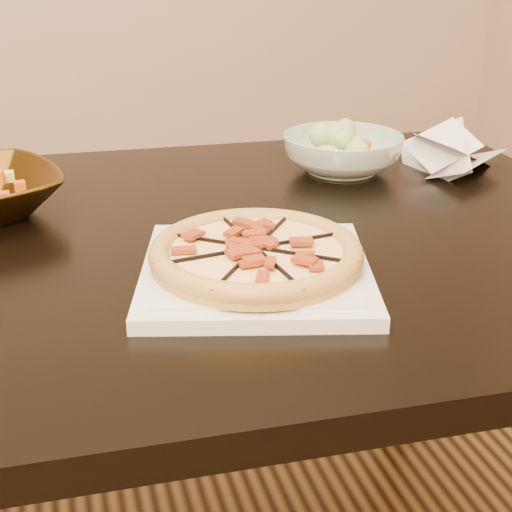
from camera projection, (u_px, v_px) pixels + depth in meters
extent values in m
cube|color=black|center=(145.00, 248.00, 0.99)|extent=(1.45, 0.97, 0.04)
cylinder|color=black|center=(405.00, 307.00, 1.63)|extent=(0.07, 0.07, 0.71)
cube|color=silver|center=(256.00, 272.00, 0.85)|extent=(0.33, 0.33, 0.02)
cube|color=silver|center=(256.00, 264.00, 0.85)|extent=(0.28, 0.28, 0.00)
cylinder|color=tan|center=(256.00, 258.00, 0.84)|extent=(0.25, 0.25, 0.01)
torus|color=tan|center=(256.00, 251.00, 0.84)|extent=(0.25, 0.25, 0.03)
cylinder|color=#FFD286|center=(256.00, 252.00, 0.84)|extent=(0.20, 0.20, 0.01)
cube|color=black|center=(256.00, 248.00, 0.84)|extent=(0.03, 0.25, 0.01)
cube|color=black|center=(256.00, 248.00, 0.84)|extent=(0.20, 0.15, 0.01)
cube|color=black|center=(256.00, 248.00, 0.84)|extent=(0.25, 0.03, 0.01)
cube|color=black|center=(256.00, 248.00, 0.84)|extent=(0.15, 0.20, 0.01)
cube|color=maroon|center=(270.00, 244.00, 0.84)|extent=(0.03, 0.02, 0.00)
cube|color=maroon|center=(284.00, 238.00, 0.86)|extent=(0.03, 0.02, 0.00)
cube|color=maroon|center=(291.00, 231.00, 0.88)|extent=(0.03, 0.02, 0.00)
cube|color=maroon|center=(267.00, 239.00, 0.86)|extent=(0.03, 0.03, 0.00)
cube|color=maroon|center=(268.00, 231.00, 0.88)|extent=(0.03, 0.03, 0.00)
cube|color=maroon|center=(262.00, 224.00, 0.90)|extent=(0.02, 0.03, 0.00)
cube|color=maroon|center=(253.00, 236.00, 0.87)|extent=(0.02, 0.03, 0.00)
cube|color=maroon|center=(243.00, 229.00, 0.88)|extent=(0.01, 0.02, 0.00)
cube|color=maroon|center=(225.00, 225.00, 0.90)|extent=(0.02, 0.03, 0.00)
cube|color=maroon|center=(235.00, 237.00, 0.86)|extent=(0.02, 0.03, 0.00)
cube|color=maroon|center=(215.00, 234.00, 0.87)|extent=(0.03, 0.03, 0.00)
cube|color=maroon|center=(239.00, 243.00, 0.84)|extent=(0.03, 0.03, 0.00)
cube|color=maroon|center=(218.00, 243.00, 0.85)|extent=(0.03, 0.02, 0.00)
cube|color=maroon|center=(197.00, 246.00, 0.84)|extent=(0.03, 0.02, 0.00)
cube|color=maroon|center=(231.00, 248.00, 0.83)|extent=(0.03, 0.02, 0.00)
cube|color=maroon|center=(214.00, 253.00, 0.82)|extent=(0.03, 0.02, 0.00)
cube|color=maroon|center=(201.00, 261.00, 0.80)|extent=(0.03, 0.02, 0.00)
cube|color=maroon|center=(234.00, 255.00, 0.81)|extent=(0.03, 0.02, 0.00)
cube|color=maroon|center=(229.00, 264.00, 0.79)|extent=(0.03, 0.03, 0.00)
cube|color=maroon|center=(251.00, 252.00, 0.82)|extent=(0.03, 0.03, 0.00)
cube|color=maroon|center=(252.00, 261.00, 0.80)|extent=(0.02, 0.03, 0.00)
cube|color=maroon|center=(262.00, 270.00, 0.78)|extent=(0.02, 0.03, 0.00)
cube|color=maroon|center=(263.00, 255.00, 0.81)|extent=(0.01, 0.02, 0.00)
cube|color=maroon|center=(278.00, 261.00, 0.80)|extent=(0.02, 0.03, 0.00)
cube|color=maroon|center=(300.00, 265.00, 0.79)|extent=(0.02, 0.03, 0.00)
cube|color=maroon|center=(280.00, 253.00, 0.82)|extent=(0.03, 0.03, 0.00)
cube|color=maroon|center=(302.00, 254.00, 0.81)|extent=(0.03, 0.03, 0.00)
cube|color=maroon|center=(324.00, 252.00, 0.82)|extent=(0.03, 0.02, 0.00)
cube|color=maroon|center=(291.00, 246.00, 0.84)|extent=(0.03, 0.02, 0.00)
cube|color=maroon|center=(309.00, 242.00, 0.85)|extent=(0.03, 0.02, 0.00)
cube|color=tan|center=(5.00, 165.00, 1.03)|extent=(0.03, 0.03, 0.03)
imported|color=#B1CDBA|center=(342.00, 153.00, 1.24)|extent=(0.26, 0.26, 0.07)
sphere|color=#9DC563|center=(344.00, 125.00, 1.22)|extent=(0.04, 0.04, 0.04)
sphere|color=#9DC563|center=(351.00, 123.00, 1.23)|extent=(0.04, 0.04, 0.04)
sphere|color=#9DC563|center=(347.00, 120.00, 1.26)|extent=(0.04, 0.04, 0.04)
sphere|color=#9DC563|center=(341.00, 123.00, 1.23)|extent=(0.04, 0.04, 0.04)
sphere|color=#9DC563|center=(330.00, 122.00, 1.24)|extent=(0.04, 0.04, 0.04)
sphere|color=#9DC563|center=(342.00, 125.00, 1.22)|extent=(0.04, 0.04, 0.04)
sphere|color=#9DC563|center=(332.00, 126.00, 1.22)|extent=(0.04, 0.04, 0.04)
sphere|color=#9DC563|center=(329.00, 129.00, 1.19)|extent=(0.04, 0.04, 0.04)
sphere|color=#9DC563|center=(343.00, 126.00, 1.21)|extent=(0.04, 0.04, 0.04)
sphere|color=#9DC563|center=(352.00, 129.00, 1.19)|extent=(0.04, 0.04, 0.04)
sphere|color=#9DC563|center=(346.00, 125.00, 1.22)|extent=(0.04, 0.04, 0.04)
sphere|color=#9DC563|center=(358.00, 125.00, 1.22)|extent=(0.04, 0.04, 0.04)
cube|color=#DE591E|center=(352.00, 126.00, 1.25)|extent=(0.02, 0.02, 0.01)
cube|color=#DE591E|center=(335.00, 134.00, 1.20)|extent=(0.02, 0.02, 0.01)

